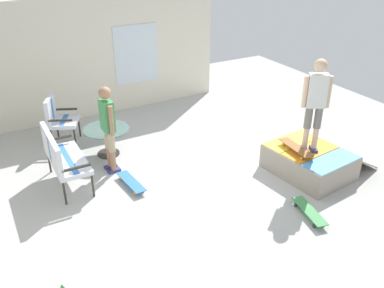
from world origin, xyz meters
name	(u,v)px	position (x,y,z in m)	size (l,w,h in m)	color
ground_plane	(198,179)	(0.00, 0.00, -0.05)	(12.00, 12.00, 0.10)	#B2B2AD
house_facade	(99,57)	(3.80, 0.49, 1.39)	(0.23, 6.00, 2.77)	silver
skate_ramp	(310,161)	(-0.86, -1.87, 0.24)	(1.57, 1.87, 0.47)	gray
patio_bench	(60,155)	(0.92, 2.20, 0.62)	(1.26, 0.57, 1.02)	#2D2823
patio_chair_near_house	(58,116)	(2.63, 1.83, 0.61)	(0.80, 0.76, 1.02)	#2D2823
patio_table	(107,136)	(1.65, 1.14, 0.40)	(0.90, 0.90, 0.57)	#2D2823
person_watching	(108,124)	(1.02, 1.28, 0.96)	(0.48, 0.25, 1.65)	navy
person_skater	(316,99)	(-0.84, -1.82, 1.46)	(0.35, 0.42, 1.69)	navy
skateboard_by_bench	(131,182)	(0.32, 1.18, 0.08)	(0.81, 0.26, 0.10)	#3372B2
skateboard_spare	(309,211)	(-1.86, -0.94, 0.08)	(0.82, 0.37, 0.10)	#3F8C4C
skateboard_on_ramp	(296,148)	(-0.78, -1.56, 0.56)	(0.81, 0.27, 0.10)	brown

